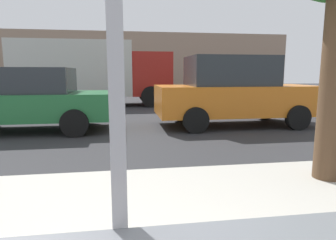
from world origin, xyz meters
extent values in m
plane|color=#2D2D30|center=(0.00, 8.00, 0.00)|extent=(60.00, 60.00, 0.00)
cube|color=#B2ADA3|center=(0.00, 1.60, 0.07)|extent=(16.00, 2.80, 0.14)
cube|color=#404245|center=(0.00, 0.03, 0.93)|extent=(2.34, 0.02, 0.02)
cube|color=#9E9EA3|center=(0.00, 0.08, 1.60)|extent=(0.05, 0.08, 1.32)
cube|color=gray|center=(0.00, 23.80, 2.37)|extent=(28.00, 1.20, 4.74)
cube|color=#236B38|center=(-2.42, 6.81, 0.64)|extent=(4.26, 1.79, 0.64)
cube|color=#282D33|center=(-2.37, 6.81, 1.27)|extent=(2.21, 1.58, 0.61)
cylinder|color=black|center=(-1.10, 7.71, 0.32)|extent=(0.64, 0.18, 0.64)
cylinder|color=black|center=(-1.10, 5.92, 0.32)|extent=(0.64, 0.18, 0.64)
cube|color=orange|center=(3.08, 6.81, 0.72)|extent=(4.34, 1.76, 0.79)
cube|color=#282D33|center=(2.89, 6.81, 1.50)|extent=(2.26, 1.55, 0.78)
cylinder|color=black|center=(4.43, 7.69, 0.32)|extent=(0.64, 0.18, 0.64)
cylinder|color=black|center=(4.43, 5.93, 0.32)|extent=(0.64, 0.18, 0.64)
cylinder|color=black|center=(1.73, 7.69, 0.32)|extent=(0.64, 0.18, 0.64)
cylinder|color=black|center=(1.73, 5.93, 0.32)|extent=(0.64, 0.18, 0.64)
cube|color=beige|center=(-2.09, 12.63, 1.63)|extent=(4.98, 2.20, 2.36)
cube|color=maroon|center=(1.20, 12.63, 1.40)|extent=(1.90, 2.10, 1.90)
cylinder|color=black|center=(1.20, 13.68, 0.45)|extent=(0.90, 0.24, 0.90)
cylinder|color=black|center=(1.20, 11.58, 0.45)|extent=(0.90, 0.24, 0.90)
cylinder|color=black|center=(-2.99, 13.73, 0.45)|extent=(0.90, 0.24, 0.90)
cylinder|color=black|center=(-2.99, 11.53, 0.45)|extent=(0.90, 0.24, 0.90)
cylinder|color=brown|center=(2.52, 2.33, 1.34)|extent=(0.32, 0.32, 2.41)
camera|label=1|loc=(0.02, -0.86, 1.44)|focal=31.19mm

